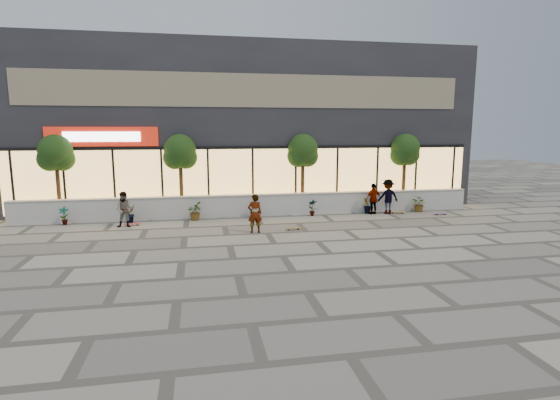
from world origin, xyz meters
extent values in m
plane|color=gray|center=(0.00, 0.00, 0.00)|extent=(80.00, 80.00, 0.00)
cube|color=silver|center=(0.00, 7.00, 0.50)|extent=(22.00, 0.35, 1.00)
cube|color=#B2AFA8|center=(0.00, 7.00, 1.02)|extent=(22.00, 0.42, 0.04)
cube|color=#232328|center=(0.00, 12.50, 4.25)|extent=(24.00, 9.00, 8.50)
cube|color=#F7BD63|center=(0.00, 7.98, 1.70)|extent=(23.04, 0.05, 3.00)
cube|color=black|center=(0.00, 7.95, 3.25)|extent=(23.04, 0.08, 0.15)
cube|color=red|center=(-7.00, 7.93, 3.80)|extent=(5.00, 0.10, 0.90)
cube|color=white|center=(-7.00, 7.86, 3.80)|extent=(3.40, 0.06, 0.45)
cube|color=brown|center=(0.00, 7.98, 6.00)|extent=(21.60, 0.05, 1.60)
imported|color=#193510|center=(-8.50, 6.45, 0.41)|extent=(0.43, 0.29, 0.81)
imported|color=#193510|center=(-5.70, 6.45, 0.41)|extent=(0.57, 0.57, 0.81)
imported|color=#193510|center=(-2.90, 6.45, 0.41)|extent=(0.68, 0.77, 0.81)
imported|color=#193510|center=(-0.10, 6.45, 0.41)|extent=(0.64, 0.64, 0.81)
imported|color=#193510|center=(2.70, 6.45, 0.41)|extent=(0.46, 0.35, 0.81)
imported|color=#193510|center=(5.50, 6.45, 0.41)|extent=(0.55, 0.57, 0.81)
imported|color=#193510|center=(8.30, 6.45, 0.41)|extent=(0.77, 0.84, 0.81)
cylinder|color=#483619|center=(-9.00, 7.70, 1.62)|extent=(0.18, 0.18, 3.24)
sphere|color=#193510|center=(-9.00, 7.70, 3.17)|extent=(1.50, 1.50, 1.50)
sphere|color=#193510|center=(-9.25, 7.65, 2.81)|extent=(1.10, 1.10, 1.10)
sphere|color=#193510|center=(-8.75, 7.75, 2.81)|extent=(1.10, 1.10, 1.10)
cylinder|color=#483619|center=(-3.50, 7.70, 1.62)|extent=(0.18, 0.18, 3.24)
sphere|color=#193510|center=(-3.50, 7.70, 3.17)|extent=(1.50, 1.50, 1.50)
sphere|color=#193510|center=(-3.75, 7.65, 2.81)|extent=(1.10, 1.10, 1.10)
sphere|color=#193510|center=(-3.25, 7.75, 2.81)|extent=(1.10, 1.10, 1.10)
cylinder|color=#483619|center=(2.50, 7.70, 1.62)|extent=(0.18, 0.18, 3.24)
sphere|color=#193510|center=(2.50, 7.70, 3.17)|extent=(1.50, 1.50, 1.50)
sphere|color=#193510|center=(2.25, 7.65, 2.81)|extent=(1.10, 1.10, 1.10)
sphere|color=#193510|center=(2.75, 7.75, 2.81)|extent=(1.10, 1.10, 1.10)
cylinder|color=#483619|center=(8.00, 7.70, 1.62)|extent=(0.18, 0.18, 3.24)
sphere|color=#193510|center=(8.00, 7.70, 3.17)|extent=(1.50, 1.50, 1.50)
sphere|color=#193510|center=(7.75, 7.65, 2.81)|extent=(1.10, 1.10, 1.10)
sphere|color=#193510|center=(8.25, 7.75, 2.81)|extent=(1.10, 1.10, 1.10)
imported|color=white|center=(-0.48, 3.48, 0.79)|extent=(0.60, 0.42, 1.58)
imported|color=tan|center=(-5.79, 5.44, 0.77)|extent=(0.77, 0.61, 1.54)
imported|color=silver|center=(5.75, 6.30, 0.76)|extent=(0.96, 0.60, 1.52)
imported|color=maroon|center=(6.50, 6.30, 0.85)|extent=(1.13, 0.68, 1.71)
cube|color=brown|center=(1.15, 3.66, 0.08)|extent=(0.72, 0.28, 0.02)
cylinder|color=black|center=(1.36, 3.75, 0.03)|extent=(0.05, 0.03, 0.05)
cylinder|color=black|center=(1.37, 3.63, 0.03)|extent=(0.05, 0.03, 0.05)
cylinder|color=black|center=(0.93, 3.69, 0.03)|extent=(0.05, 0.03, 0.05)
cylinder|color=black|center=(0.95, 3.57, 0.03)|extent=(0.05, 0.03, 0.05)
cube|color=red|center=(-5.57, 5.75, 0.08)|extent=(0.71, 0.28, 0.02)
cylinder|color=black|center=(-5.37, 5.85, 0.02)|extent=(0.05, 0.03, 0.05)
cylinder|color=black|center=(-5.35, 5.72, 0.02)|extent=(0.05, 0.03, 0.05)
cylinder|color=black|center=(-5.79, 5.78, 0.02)|extent=(0.05, 0.03, 0.05)
cylinder|color=black|center=(-5.77, 5.66, 0.02)|extent=(0.05, 0.03, 0.05)
cube|color=olive|center=(7.00, 6.20, 0.08)|extent=(0.80, 0.37, 0.02)
cylinder|color=black|center=(7.25, 6.21, 0.03)|extent=(0.06, 0.04, 0.06)
cylinder|color=black|center=(7.22, 6.08, 0.03)|extent=(0.06, 0.04, 0.06)
cylinder|color=black|center=(6.78, 6.32, 0.03)|extent=(0.06, 0.04, 0.06)
cylinder|color=black|center=(6.75, 6.19, 0.03)|extent=(0.06, 0.04, 0.06)
cube|color=#644A87|center=(8.93, 5.51, 0.08)|extent=(0.70, 0.22, 0.02)
cylinder|color=black|center=(9.14, 5.56, 0.02)|extent=(0.05, 0.03, 0.05)
cylinder|color=black|center=(9.14, 5.44, 0.02)|extent=(0.05, 0.03, 0.05)
cylinder|color=black|center=(8.72, 5.58, 0.02)|extent=(0.05, 0.03, 0.05)
cylinder|color=black|center=(8.71, 5.46, 0.02)|extent=(0.05, 0.03, 0.05)
camera|label=1|loc=(-2.65, -13.64, 4.14)|focal=28.00mm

